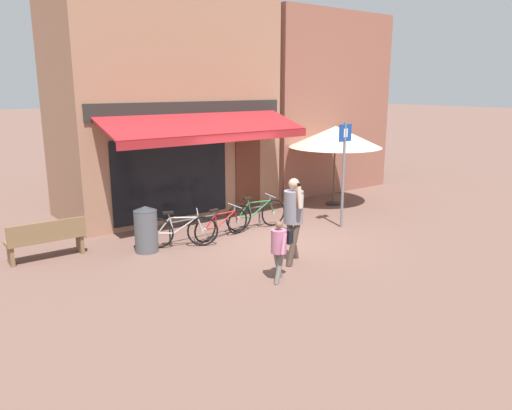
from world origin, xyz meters
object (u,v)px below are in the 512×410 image
bicycle_green (256,214)px  bicycle_red (222,224)px  litter_bin (146,229)px  cafe_parasol (335,137)px  pedestrian_adult (293,211)px  park_bench (46,239)px  parking_sign (344,165)px  bicycle_silver (180,231)px  pedestrian_child (280,244)px

bicycle_green → bicycle_red: bearing=-165.5°
bicycle_green → litter_bin: size_ratio=1.68×
bicycle_green → cafe_parasol: 4.08m
pedestrian_adult → litter_bin: (-2.17, 2.53, -0.58)m
pedestrian_adult → cafe_parasol: (4.57, 3.19, 1.03)m
bicycle_red → litter_bin: size_ratio=1.58×
litter_bin → park_bench: (-1.93, 0.85, -0.07)m
parking_sign → park_bench: (-6.93, 2.16, -1.22)m
pedestrian_adult → litter_bin: bearing=-57.8°
bicycle_silver → pedestrian_adult: (1.41, -2.33, 0.72)m
litter_bin → park_bench: 2.11m
pedestrian_child → park_bench: (-3.20, 4.00, -0.28)m
bicycle_silver → cafe_parasol: (5.97, 0.85, 1.75)m
bicycle_green → cafe_parasol: bearing=18.1°
litter_bin → pedestrian_child: bearing=-68.0°
pedestrian_adult → pedestrian_child: bearing=26.2°
litter_bin → park_bench: bearing=156.2°
bicycle_silver → parking_sign: bearing=13.0°
parking_sign → park_bench: bearing=162.7°
pedestrian_child → bicycle_red: bearing=-113.2°
bicycle_green → pedestrian_adult: bearing=-103.4°
parking_sign → litter_bin: bearing=165.4°
parking_sign → park_bench: 7.36m
pedestrian_child → litter_bin: (-1.27, 3.15, -0.20)m
cafe_parasol → pedestrian_adult: bearing=-145.1°
bicycle_green → pedestrian_adult: size_ratio=0.97×
cafe_parasol → bicycle_silver: bearing=-171.9°
bicycle_red → park_bench: 3.98m
bicycle_silver → pedestrian_child: 3.02m
bicycle_red → bicycle_green: size_ratio=0.94×
pedestrian_adult → park_bench: pedestrian_adult is taller
litter_bin → parking_sign: bearing=-14.6°
parking_sign → cafe_parasol: bearing=48.6°
parking_sign → park_bench: size_ratio=1.73×
bicycle_green → park_bench: size_ratio=1.11×
bicycle_silver → pedestrian_child: bearing=-52.4°
bicycle_red → park_bench: size_ratio=1.05×
bicycle_green → litter_bin: litter_bin is taller
cafe_parasol → bicycle_green: bearing=-169.1°
bicycle_silver → pedestrian_adult: size_ratio=0.87×
park_bench → bicycle_green: bearing=-9.0°
bicycle_silver → pedestrian_adult: bearing=-31.2°
bicycle_silver → parking_sign: 4.57m
pedestrian_adult → park_bench: bearing=-48.0°
bicycle_red → bicycle_silver: bearing=174.2°
litter_bin → cafe_parasol: 6.95m
pedestrian_child → park_bench: pedestrian_child is taller
bicycle_red → cafe_parasol: size_ratio=0.59×
park_bench → pedestrian_child: bearing=-50.3°
bicycle_silver → parking_sign: parking_sign is taller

